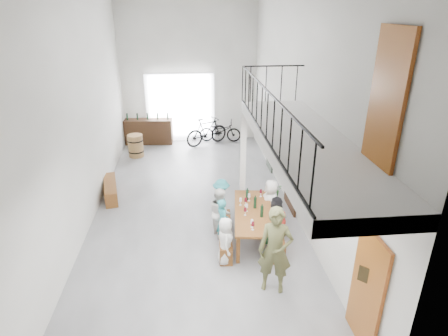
{
  "coord_description": "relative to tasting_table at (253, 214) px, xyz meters",
  "views": [
    {
      "loc": [
        -0.07,
        -9.43,
        5.29
      ],
      "look_at": [
        0.8,
        -0.5,
        1.4
      ],
      "focal_mm": 30.0,
      "sensor_mm": 36.0,
      "label": 1
    }
  ],
  "objects": [
    {
      "name": "potted_plant",
      "position": [
        1.06,
        2.19,
        -0.5
      ],
      "size": [
        0.41,
        0.37,
        0.41
      ],
      "primitive_type": "imported",
      "rotation": [
        0.0,
        0.0,
        0.13
      ],
      "color": "#22551F",
      "rests_on": "ground"
    },
    {
      "name": "host_standing",
      "position": [
        0.12,
        -1.78,
        0.22
      ],
      "size": [
        0.77,
        0.62,
        1.84
      ],
      "primitive_type": "imported",
      "rotation": [
        0.0,
        0.0,
        -0.3
      ],
      "color": "brown",
      "rests_on": "ground"
    },
    {
      "name": "bench_inner",
      "position": [
        -0.69,
        -0.1,
        -0.5
      ],
      "size": [
        0.43,
        1.83,
        0.42
      ],
      "primitive_type": "cube",
      "rotation": [
        0.0,
        0.0,
        -0.08
      ],
      "color": "brown",
      "rests_on": "ground"
    },
    {
      "name": "bench_wall",
      "position": [
        0.54,
        -0.08,
        -0.48
      ],
      "size": [
        0.49,
        2.01,
        0.46
      ],
      "primitive_type": "cube",
      "rotation": [
        0.0,
        0.0,
        -0.12
      ],
      "color": "brown",
      "rests_on": "ground"
    },
    {
      "name": "floor",
      "position": [
        -1.39,
        1.74,
        -0.71
      ],
      "size": [
        12.0,
        12.0,
        0.0
      ],
      "primitive_type": "plane",
      "color": "slate",
      "rests_on": "ground"
    },
    {
      "name": "serving_counter",
      "position": [
        -3.14,
        7.39,
        -0.2
      ],
      "size": [
        1.97,
        0.66,
        1.02
      ],
      "primitive_type": "cube",
      "rotation": [
        0.0,
        0.0,
        -0.06
      ],
      "color": "#341C0E",
      "rests_on": "ground"
    },
    {
      "name": "tasting_table",
      "position": [
        0.0,
        0.0,
        0.0
      ],
      "size": [
        1.15,
        2.28,
        0.79
      ],
      "rotation": [
        0.0,
        0.0,
        -0.12
      ],
      "color": "brown",
      "rests_on": "ground"
    },
    {
      "name": "guest_right_c",
      "position": [
        0.55,
        0.63,
        -0.07
      ],
      "size": [
        0.42,
        0.63,
        1.27
      ],
      "primitive_type": "imported",
      "rotation": [
        0.0,
        0.0,
        -1.6
      ],
      "color": "silver",
      "rests_on": "ground"
    },
    {
      "name": "tableware",
      "position": [
        -0.05,
        0.07,
        0.21
      ],
      "size": [
        0.65,
        1.6,
        0.35
      ],
      "color": "black",
      "rests_on": "tasting_table"
    },
    {
      "name": "guest_right_a",
      "position": [
        0.56,
        -0.51,
        -0.18
      ],
      "size": [
        0.42,
        0.67,
        1.06
      ],
      "primitive_type": "imported",
      "rotation": [
        0.0,
        0.0,
        -1.84
      ],
      "color": "#B42A1E",
      "rests_on": "ground"
    },
    {
      "name": "bicycle_far",
      "position": [
        -0.75,
        6.98,
        -0.13
      ],
      "size": [
        1.93,
        1.39,
        1.15
      ],
      "primitive_type": "imported",
      "rotation": [
        0.0,
        0.0,
        2.07
      ],
      "color": "black",
      "rests_on": "ground"
    },
    {
      "name": "counter_bottles",
      "position": [
        -3.14,
        7.38,
        0.46
      ],
      "size": [
        1.7,
        0.12,
        0.28
      ],
      "color": "black",
      "rests_on": "serving_counter"
    },
    {
      "name": "gateway_portal",
      "position": [
        -1.79,
        7.68,
        0.69
      ],
      "size": [
        2.8,
        0.08,
        2.8
      ],
      "primitive_type": "cube",
      "color": "white",
      "rests_on": "ground"
    },
    {
      "name": "oak_barrel",
      "position": [
        -3.51,
        5.93,
        -0.28
      ],
      "size": [
        0.58,
        0.58,
        0.86
      ],
      "color": "olive",
      "rests_on": "ground"
    },
    {
      "name": "balcony",
      "position": [
        0.59,
        -1.39,
        2.26
      ],
      "size": [
        1.52,
        5.62,
        4.0
      ],
      "color": "silver",
      "rests_on": "ground"
    },
    {
      "name": "room_walls",
      "position": [
        -1.39,
        1.74,
        2.85
      ],
      "size": [
        12.0,
        12.0,
        12.0
      ],
      "color": "white",
      "rests_on": "ground"
    },
    {
      "name": "bicycle_near",
      "position": [
        -0.17,
        7.34,
        -0.25
      ],
      "size": [
        1.82,
        0.87,
        0.92
      ],
      "primitive_type": "imported",
      "rotation": [
        0.0,
        0.0,
        1.42
      ],
      "color": "black",
      "rests_on": "ground"
    },
    {
      "name": "guest_right_b",
      "position": [
        0.57,
        0.08,
        -0.16
      ],
      "size": [
        0.57,
        1.06,
        1.09
      ],
      "primitive_type": "imported",
      "rotation": [
        0.0,
        0.0,
        -1.31
      ],
      "color": "black",
      "rests_on": "ground"
    },
    {
      "name": "guest_left_c",
      "position": [
        -0.78,
        0.31,
        -0.07
      ],
      "size": [
        0.66,
        0.74,
        1.27
      ],
      "primitive_type": "imported",
      "rotation": [
        0.0,
        0.0,
        1.92
      ],
      "color": "silver",
      "rests_on": "ground"
    },
    {
      "name": "guest_left_d",
      "position": [
        -0.69,
        0.94,
        -0.1
      ],
      "size": [
        0.58,
        0.85,
        1.21
      ],
      "primitive_type": "imported",
      "rotation": [
        0.0,
        0.0,
        1.38
      ],
      "color": "teal",
      "rests_on": "ground"
    },
    {
      "name": "guest_left_a",
      "position": [
        -0.76,
        -0.84,
        -0.14
      ],
      "size": [
        0.39,
        0.57,
        1.13
      ],
      "primitive_type": "imported",
      "rotation": [
        0.0,
        0.0,
        1.51
      ],
      "color": "silver",
      "rests_on": "ground"
    },
    {
      "name": "right_wall_decor",
      "position": [
        1.31,
        -0.13,
        1.04
      ],
      "size": [
        0.07,
        8.28,
        5.07
      ],
      "color": "#8D4A15",
      "rests_on": "ground"
    },
    {
      "name": "guest_left_b",
      "position": [
        -0.75,
        -0.1,
        -0.11
      ],
      "size": [
        0.41,
        0.5,
        1.2
      ],
      "primitive_type": "imported",
      "rotation": [
        0.0,
        0.0,
        1.9
      ],
      "color": "teal",
      "rests_on": "ground"
    },
    {
      "name": "side_bench",
      "position": [
        -3.89,
        2.66,
        -0.48
      ],
      "size": [
        0.66,
        1.62,
        0.45
      ],
      "primitive_type": "cube",
      "rotation": [
        0.0,
        0.0,
        0.2
      ],
      "color": "brown",
      "rests_on": "ground"
    }
  ]
}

